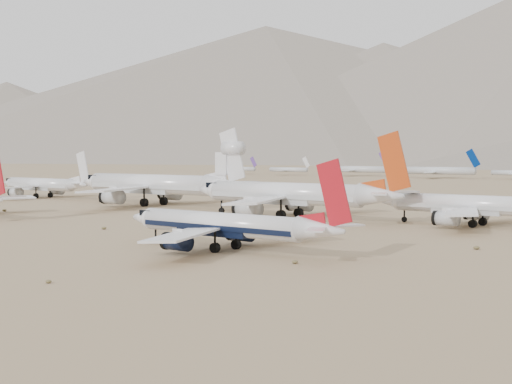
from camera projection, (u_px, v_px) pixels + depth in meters
ground at (159, 250)px, 109.47m from camera, size 7000.00×7000.00×0.00m
main_airliner at (229, 226)px, 107.93m from camera, size 40.13×39.20×14.16m
row2_gold_tail at (481, 206)px, 144.35m from camera, size 43.06×42.12×15.33m
row2_orange_tail at (292, 195)px, 163.48m from camera, size 54.92×53.73×19.59m
row2_white_trijet at (158, 184)px, 203.30m from camera, size 61.22×59.83×21.69m
row2_white_twin at (44, 185)px, 240.87m from camera, size 44.53×43.57×15.91m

